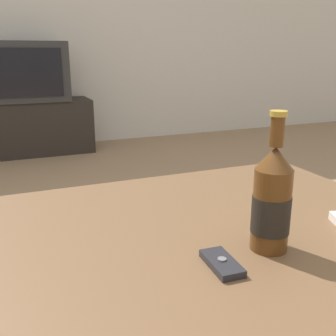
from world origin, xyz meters
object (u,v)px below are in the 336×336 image
(television, at_px, (22,72))
(tv_stand, at_px, (27,127))
(beer_bottle, at_px, (272,201))
(cell_phone, at_px, (222,263))

(television, bearing_deg, tv_stand, 90.00)
(television, relative_size, beer_bottle, 2.49)
(television, distance_m, beer_bottle, 2.86)
(cell_phone, bearing_deg, beer_bottle, 15.06)
(tv_stand, height_order, beer_bottle, beer_bottle)
(tv_stand, relative_size, cell_phone, 10.07)
(beer_bottle, distance_m, cell_phone, 0.16)
(beer_bottle, height_order, cell_phone, beer_bottle)
(tv_stand, xyz_separation_m, cell_phone, (0.18, -2.87, 0.22))
(tv_stand, distance_m, beer_bottle, 2.88)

